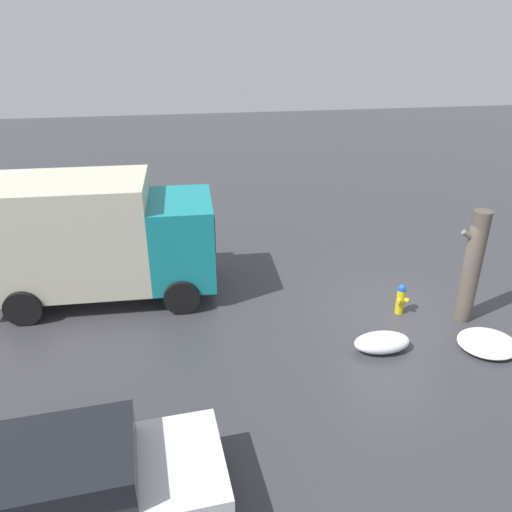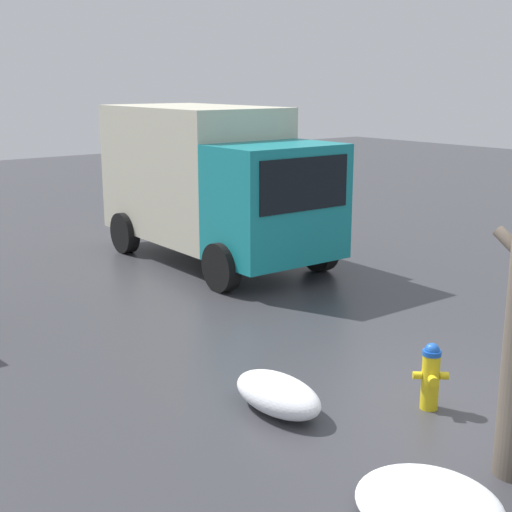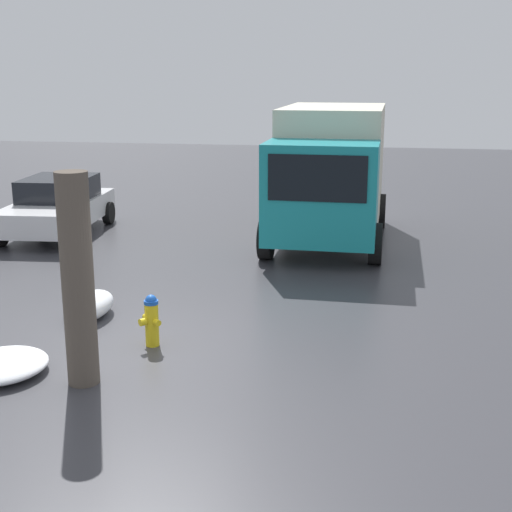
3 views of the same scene
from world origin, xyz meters
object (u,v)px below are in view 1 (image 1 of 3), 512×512
object	(u,v)px
tree_trunk	(472,267)
fire_hydrant	(401,299)
delivery_truck	(96,236)
parked_car	(79,484)

from	to	relation	value
tree_trunk	fire_hydrant	bearing A→B (deg)	-19.09
tree_trunk	delivery_truck	xyz separation A→B (m)	(8.89, -2.63, 0.30)
tree_trunk	delivery_truck	size ratio (longest dim) A/B	0.49
tree_trunk	delivery_truck	bearing A→B (deg)	-16.48
fire_hydrant	parked_car	size ratio (longest dim) A/B	0.19
delivery_truck	parked_car	xyz separation A→B (m)	(-0.48, 6.86, -0.99)
parked_car	delivery_truck	bearing A→B (deg)	179.47
fire_hydrant	tree_trunk	bearing A→B (deg)	21.59
fire_hydrant	delivery_truck	size ratio (longest dim) A/B	0.14
fire_hydrant	parked_car	bearing A→B (deg)	-105.28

